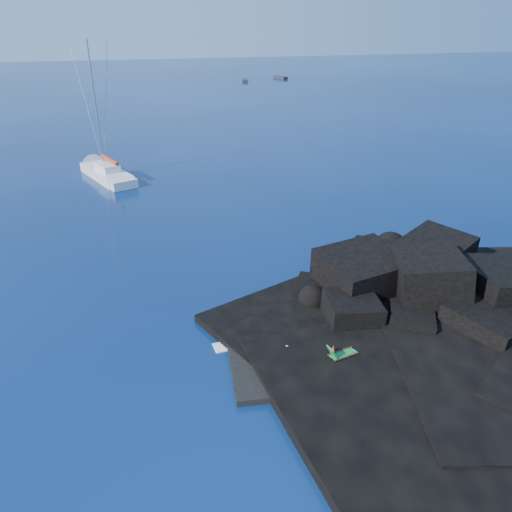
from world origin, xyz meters
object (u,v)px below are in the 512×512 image
at_px(deck_chair, 344,350).
at_px(sunbather, 281,351).
at_px(distant_boat_b, 280,78).
at_px(marker_cone, 333,351).
at_px(sailboat, 107,178).
at_px(distant_boat_a, 245,81).

bearing_deg(deck_chair, sunbather, 145.25).
bearing_deg(distant_boat_b, marker_cone, -127.07).
distance_m(sailboat, sunbather, 37.25).
bearing_deg(distant_boat_b, sailboat, -139.73).
distance_m(deck_chair, marker_cone, 0.62).
relative_size(deck_chair, sunbather, 1.00).
distance_m(marker_cone, distant_boat_a, 121.10).
bearing_deg(distant_boat_a, sunbather, -92.69).
bearing_deg(sunbather, distant_boat_b, 42.04).
bearing_deg(sunbather, marker_cone, -47.73).
distance_m(deck_chair, sunbather, 3.28).
distance_m(sailboat, distant_boat_b, 98.02).
bearing_deg(deck_chair, sailboat, 95.38).
bearing_deg(distant_boat_a, marker_cone, -91.39).
bearing_deg(marker_cone, sunbather, 163.08).
bearing_deg(marker_cone, sailboat, 107.75).
xyz_separation_m(sunbather, marker_cone, (2.63, -0.80, 0.14)).
distance_m(distant_boat_a, distant_boat_b, 12.10).
relative_size(sailboat, marker_cone, 22.83).
bearing_deg(distant_boat_a, distant_boat_b, 30.38).
height_order(sunbather, distant_boat_b, sunbather).
height_order(distant_boat_a, distant_boat_b, distant_boat_b).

